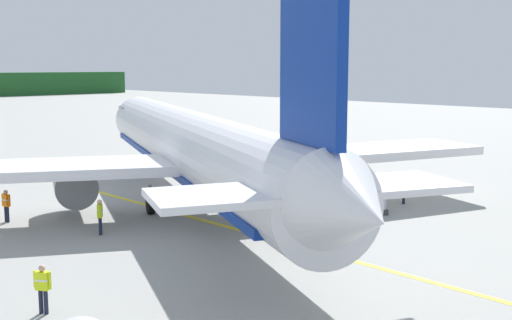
{
  "coord_description": "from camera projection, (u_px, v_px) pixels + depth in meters",
  "views": [
    {
      "loc": [
        2.8,
        -7.38,
        7.92
      ],
      "look_at": [
        25.92,
        16.6,
        3.01
      ],
      "focal_mm": 44.96,
      "sensor_mm": 36.0,
      "label": 1
    }
  ],
  "objects": [
    {
      "name": "cargo_container_near",
      "position": [
        299.0,
        209.0,
        31.22
      ],
      "size": [
        1.99,
        1.99,
        2.09
      ],
      "color": "#333338",
      "rests_on": "ground"
    },
    {
      "name": "crew_loader_right",
      "position": [
        6.0,
        203.0,
        32.59
      ],
      "size": [
        0.3,
        0.62,
        1.68
      ],
      "color": "#191E33",
      "rests_on": "ground"
    },
    {
      "name": "cargo_container_far",
      "position": [
        367.0,
        196.0,
        34.67
      ],
      "size": [
        2.45,
        2.45,
        1.96
      ],
      "color": "#333338",
      "rests_on": "ground"
    },
    {
      "name": "crew_marshaller",
      "position": [
        43.0,
        285.0,
        20.51
      ],
      "size": [
        0.43,
        0.55,
        1.62
      ],
      "color": "#191E33",
      "rests_on": "ground"
    },
    {
      "name": "crew_supervisor",
      "position": [
        404.0,
        186.0,
        36.96
      ],
      "size": [
        0.51,
        0.46,
        1.78
      ],
      "color": "#191E33",
      "rests_on": "ground"
    },
    {
      "name": "apron_guide_line",
      "position": [
        223.0,
        226.0,
        31.95
      ],
      "size": [
        0.3,
        60.0,
        0.01
      ],
      "primitive_type": "cube",
      "color": "yellow",
      "rests_on": "ground"
    },
    {
      "name": "crew_loader_left",
      "position": [
        100.0,
        214.0,
        30.18
      ],
      "size": [
        0.45,
        0.52,
        1.69
      ],
      "color": "#191E33",
      "rests_on": "ground"
    },
    {
      "name": "airliner_foreground",
      "position": [
        193.0,
        148.0,
        35.79
      ],
      "size": [
        33.08,
        39.26,
        11.9
      ],
      "color": "white",
      "rests_on": "ground"
    }
  ]
}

